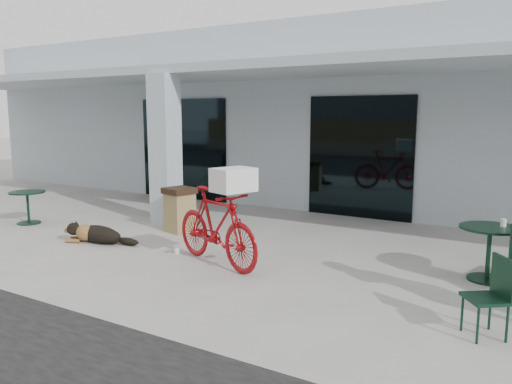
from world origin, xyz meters
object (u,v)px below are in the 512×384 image
Objects in this scene: bicycle at (216,227)px; trash_receptacle at (180,210)px; cafe_table_near at (28,208)px; cafe_chair_far_b at (486,297)px; cafe_table_far at (488,254)px; dog at (99,233)px.

bicycle reaches higher than trash_receptacle.
trash_receptacle is at bearing 18.15° from cafe_table_near.
bicycle reaches higher than cafe_chair_far_b.
trash_receptacle reaches higher than cafe_table_far.
cafe_chair_far_b is at bearing -84.76° from cafe_table_far.
cafe_chair_far_b is at bearing -80.13° from bicycle.
trash_receptacle is at bearing 72.43° from bicycle.
cafe_table_far is (8.80, 1.00, 0.04)m from cafe_table_near.
bicycle is at bearing -160.07° from cafe_table_far.
bicycle is 5.13m from cafe_table_near.
cafe_table_near is at bearing -161.85° from trash_receptacle.
cafe_table_near is at bearing -173.52° from cafe_table_far.
bicycle reaches higher than dog.
cafe_table_far reaches higher than cafe_table_near.
cafe_table_near is at bearing 149.70° from dog.
bicycle is at bearing -135.86° from cafe_chair_far_b.
cafe_table_far is 1.98m from cafe_chair_far_b.
bicycle is 2.43× the size of cafe_table_far.
trash_receptacle is at bearing -146.05° from cafe_chair_far_b.
trash_receptacle reaches higher than dog.
dog is at bearing -115.87° from trash_receptacle.
cafe_table_far is (3.69, 1.34, -0.21)m from bicycle.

